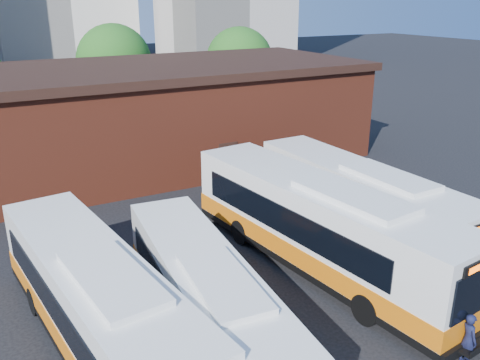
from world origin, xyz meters
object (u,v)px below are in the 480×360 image
bus_mideast (319,229)px  bus_east (360,204)px  transit_worker (468,339)px  bus_west (98,308)px  bus_midwest (207,306)px

bus_mideast → bus_east: bearing=16.8°
bus_mideast → transit_worker: (0.40, -6.82, -0.86)m
bus_west → bus_east: size_ratio=0.98×
bus_midwest → transit_worker: 7.87m
bus_mideast → bus_east: (3.44, 1.49, -0.15)m
bus_mideast → bus_midwest: bearing=-165.8°
bus_east → bus_midwest: bearing=-160.2°
transit_worker → bus_west: bearing=73.2°
bus_midwest → transit_worker: (6.39, -4.55, -0.54)m
bus_west → transit_worker: 11.15m
bus_midwest → bus_mideast: bearing=26.1°
bus_west → bus_mideast: bus_mideast is taller
transit_worker → bus_midwest: bearing=69.6°
bus_east → transit_worker: 8.88m
bus_west → bus_east: 12.72m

